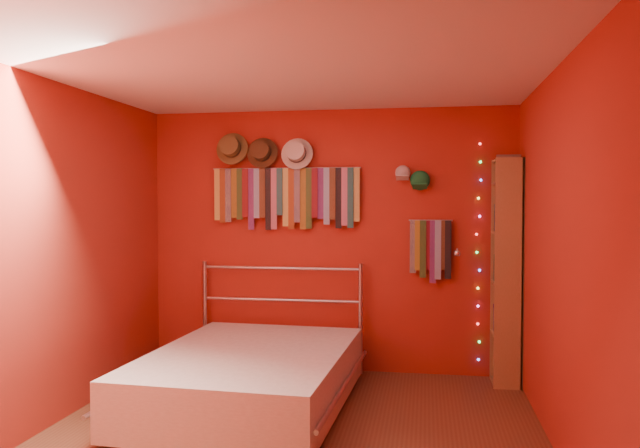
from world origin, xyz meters
The scene contains 16 objects.
ground centered at (0.00, 0.00, 0.00)m, with size 3.50×3.50×0.00m, color brown.
back_wall centered at (0.00, 1.75, 1.25)m, with size 3.50×0.02×2.50m, color #AB2F1B.
right_wall centered at (1.75, 0.00, 1.25)m, with size 0.02×3.50×2.50m, color #AB2F1B.
left_wall centered at (-1.75, 0.00, 1.25)m, with size 0.02×3.50×2.50m, color #AB2F1B.
ceiling centered at (0.00, 0.00, 2.50)m, with size 3.50×3.50×0.02m, color white.
tie_rack centered at (-0.41, 1.69, 1.69)m, with size 1.45×0.03×0.60m.
small_tie_rack centered at (0.96, 1.69, 1.20)m, with size 0.40×0.03×0.59m.
fedora_olive centered at (-0.95, 1.65, 2.15)m, with size 0.32×0.17×0.31m.
fedora_brown centered at (-0.64, 1.65, 2.10)m, with size 0.30×0.16×0.30m.
fedora_white centered at (-0.30, 1.65, 2.09)m, with size 0.31×0.17×0.30m.
cap_white centered at (0.70, 1.70, 1.89)m, with size 0.16×0.20×0.16m.
cap_green centered at (0.86, 1.70, 1.82)m, with size 0.18×0.23×0.18m.
fairy_lights centered at (1.39, 1.71, 1.16)m, with size 0.06×0.02×2.01m.
reading_lamp centered at (1.19, 1.54, 1.16)m, with size 0.06×0.27×0.08m.
bookshelf centered at (1.66, 1.53, 1.02)m, with size 0.25×0.34×2.00m.
bed centered at (-0.45, 0.56, 0.24)m, with size 1.67×2.18×1.04m.
Camera 1 is at (0.91, -4.15, 1.62)m, focal length 35.00 mm.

